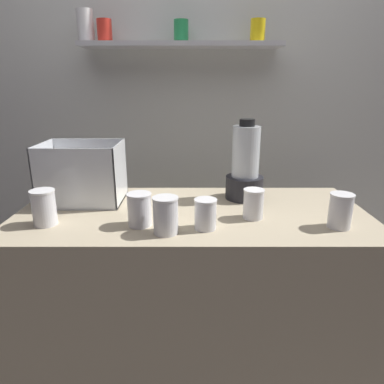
% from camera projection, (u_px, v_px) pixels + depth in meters
% --- Properties ---
extents(counter, '(1.40, 0.64, 0.90)m').
position_uv_depth(counter, '(192.00, 306.00, 1.53)').
color(counter, tan).
rests_on(counter, ground_plane).
extents(back_wall_unit, '(2.60, 0.24, 2.50)m').
position_uv_depth(back_wall_unit, '(192.00, 107.00, 2.02)').
color(back_wall_unit, silver).
rests_on(back_wall_unit, ground_plane).
extents(carrot_display_bin, '(0.33, 0.25, 0.25)m').
position_uv_depth(carrot_display_bin, '(86.00, 182.00, 1.49)').
color(carrot_display_bin, white).
rests_on(carrot_display_bin, counter).
extents(blender_pitcher, '(0.17, 0.17, 0.35)m').
position_uv_depth(blender_pitcher, '(245.00, 168.00, 1.51)').
color(blender_pitcher, black).
rests_on(blender_pitcher, counter).
extents(juice_cup_carrot_far_left, '(0.09, 0.09, 0.13)m').
position_uv_depth(juice_cup_carrot_far_left, '(44.00, 209.00, 1.25)').
color(juice_cup_carrot_far_left, white).
rests_on(juice_cup_carrot_far_left, counter).
extents(juice_cup_mango_left, '(0.09, 0.09, 0.12)m').
position_uv_depth(juice_cup_mango_left, '(140.00, 211.00, 1.24)').
color(juice_cup_mango_left, white).
rests_on(juice_cup_mango_left, counter).
extents(juice_cup_orange_middle, '(0.09, 0.09, 0.13)m').
position_uv_depth(juice_cup_orange_middle, '(165.00, 218.00, 1.18)').
color(juice_cup_orange_middle, white).
rests_on(juice_cup_orange_middle, counter).
extents(juice_cup_beet_right, '(0.08, 0.08, 0.11)m').
position_uv_depth(juice_cup_beet_right, '(205.00, 216.00, 1.21)').
color(juice_cup_beet_right, white).
rests_on(juice_cup_beet_right, counter).
extents(juice_cup_pomegranate_far_right, '(0.08, 0.08, 0.11)m').
position_uv_depth(juice_cup_pomegranate_far_right, '(253.00, 205.00, 1.31)').
color(juice_cup_pomegranate_far_right, white).
rests_on(juice_cup_pomegranate_far_right, counter).
extents(juice_cup_carrot_rightmost, '(0.08, 0.08, 0.13)m').
position_uv_depth(juice_cup_carrot_rightmost, '(340.00, 213.00, 1.22)').
color(juice_cup_carrot_rightmost, white).
rests_on(juice_cup_carrot_rightmost, counter).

